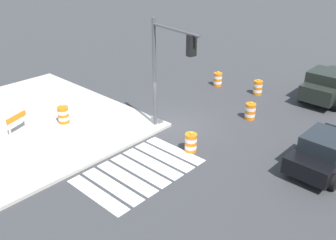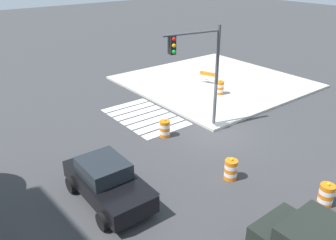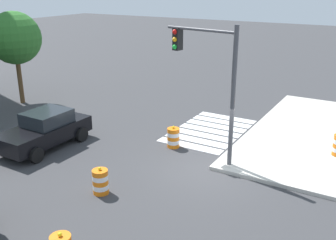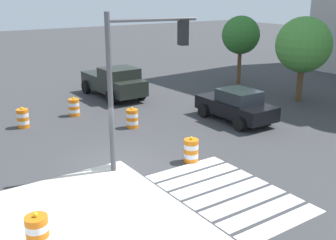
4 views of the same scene
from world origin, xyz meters
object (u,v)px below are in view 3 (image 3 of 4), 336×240
at_px(sports_car, 45,130).
at_px(traffic_barrel_median_far, 173,138).
at_px(traffic_barrel_crosswalk_end, 100,182).
at_px(traffic_light_pole, 209,68).
at_px(street_tree_streetside_near, 15,38).

bearing_deg(sports_car, traffic_barrel_median_far, -60.36).
distance_m(traffic_barrel_crosswalk_end, traffic_barrel_median_far, 4.88).
distance_m(traffic_light_pole, street_tree_streetside_near, 13.46).
relative_size(traffic_barrel_crosswalk_end, street_tree_streetside_near, 0.18).
bearing_deg(traffic_barrel_median_far, traffic_light_pole, -104.91).
height_order(traffic_barrel_crosswalk_end, street_tree_streetside_near, street_tree_streetside_near).
height_order(sports_car, street_tree_streetside_near, street_tree_streetside_near).
bearing_deg(traffic_barrel_median_far, street_tree_streetside_near, 83.62).
xyz_separation_m(traffic_barrel_median_far, traffic_light_pole, (-0.49, -1.85, 3.46)).
bearing_deg(traffic_light_pole, street_tree_streetside_near, 82.41).
distance_m(sports_car, street_tree_streetside_near, 8.30).
relative_size(sports_car, street_tree_streetside_near, 0.78).
bearing_deg(sports_car, traffic_barrel_crosswalk_end, -112.59).
height_order(traffic_barrel_median_far, traffic_light_pole, traffic_light_pole).
distance_m(traffic_barrel_median_far, traffic_light_pole, 3.95).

